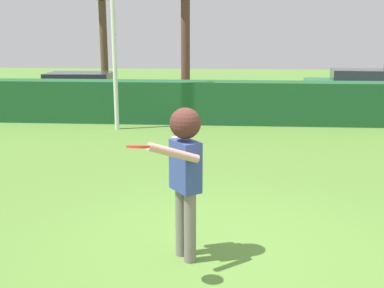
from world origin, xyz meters
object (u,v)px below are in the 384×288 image
at_px(parked_car_green, 361,84).
at_px(frisbee, 138,147).
at_px(person, 185,164).
at_px(parked_car_red, 80,89).

bearing_deg(parked_car_green, frisbee, -112.90).
distance_m(person, parked_car_green, 14.37).
bearing_deg(person, parked_car_green, 67.37).
distance_m(frisbee, parked_car_red, 12.63).
relative_size(person, frisbee, 7.70).
relative_size(person, parked_car_green, 0.41).
bearing_deg(parked_car_red, frisbee, -70.09).
xyz_separation_m(parked_car_red, parked_car_green, (10.20, 2.15, 0.00)).
distance_m(person, frisbee, 0.91).
bearing_deg(frisbee, parked_car_red, 109.91).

